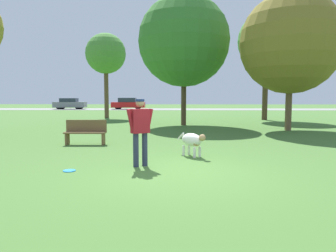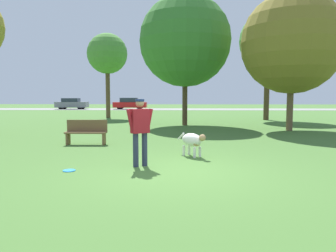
{
  "view_description": "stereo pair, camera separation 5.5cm",
  "coord_description": "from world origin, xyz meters",
  "px_view_note": "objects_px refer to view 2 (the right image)",
  "views": [
    {
      "loc": [
        0.01,
        -7.05,
        1.66
      ],
      "look_at": [
        -0.23,
        1.23,
        0.9
      ],
      "focal_mm": 35.0,
      "sensor_mm": 36.0,
      "label": 1
    },
    {
      "loc": [
        0.06,
        -7.05,
        1.66
      ],
      "look_at": [
        -0.23,
        1.23,
        0.9
      ],
      "focal_mm": 35.0,
      "sensor_mm": 36.0,
      "label": 2
    }
  ],
  "objects_px": {
    "tree_near_right": "(292,43)",
    "dog": "(193,140)",
    "frisbee": "(69,171)",
    "tree_far_right": "(268,41)",
    "tree_mid_center": "(185,41)",
    "parked_car_red": "(130,104)",
    "person": "(140,127)",
    "parked_car_grey": "(72,104)",
    "tree_far_left": "(107,54)",
    "park_bench": "(86,131)"
  },
  "relations": [
    {
      "from": "tree_mid_center",
      "to": "parked_car_red",
      "type": "relative_size",
      "value": 1.74
    },
    {
      "from": "tree_mid_center",
      "to": "tree_far_left",
      "type": "xyz_separation_m",
      "value": [
        -5.76,
        6.13,
        0.07
      ]
    },
    {
      "from": "tree_near_right",
      "to": "tree_mid_center",
      "type": "height_order",
      "value": "tree_mid_center"
    },
    {
      "from": "frisbee",
      "to": "tree_near_right",
      "type": "xyz_separation_m",
      "value": [
        7.78,
        8.92,
        4.16
      ]
    },
    {
      "from": "tree_far_left",
      "to": "parked_car_grey",
      "type": "xyz_separation_m",
      "value": [
        -8.36,
        16.7,
        -4.12
      ]
    },
    {
      "from": "tree_far_left",
      "to": "parked_car_red",
      "type": "xyz_separation_m",
      "value": [
        -0.87,
        16.72,
        -4.11
      ]
    },
    {
      "from": "tree_near_right",
      "to": "tree_far_right",
      "type": "height_order",
      "value": "tree_far_right"
    },
    {
      "from": "tree_far_left",
      "to": "park_bench",
      "type": "xyz_separation_m",
      "value": [
        2.25,
        -13.79,
        -4.37
      ]
    },
    {
      "from": "dog",
      "to": "tree_far_left",
      "type": "height_order",
      "value": "tree_far_left"
    },
    {
      "from": "frisbee",
      "to": "tree_far_right",
      "type": "relative_size",
      "value": 0.04
    },
    {
      "from": "tree_near_right",
      "to": "tree_mid_center",
      "type": "bearing_deg",
      "value": 151.22
    },
    {
      "from": "frisbee",
      "to": "parked_car_grey",
      "type": "distance_m",
      "value": 36.35
    },
    {
      "from": "tree_near_right",
      "to": "tree_far_left",
      "type": "height_order",
      "value": "tree_near_right"
    },
    {
      "from": "person",
      "to": "frisbee",
      "type": "height_order",
      "value": "person"
    },
    {
      "from": "tree_far_left",
      "to": "dog",
      "type": "bearing_deg",
      "value": -69.96
    },
    {
      "from": "tree_far_left",
      "to": "parked_car_red",
      "type": "distance_m",
      "value": 17.23
    },
    {
      "from": "tree_near_right",
      "to": "tree_far_left",
      "type": "bearing_deg",
      "value": 140.5
    },
    {
      "from": "dog",
      "to": "parked_car_grey",
      "type": "distance_m",
      "value": 35.61
    },
    {
      "from": "tree_far_left",
      "to": "parked_car_grey",
      "type": "distance_m",
      "value": 19.12
    },
    {
      "from": "parked_car_grey",
      "to": "parked_car_red",
      "type": "distance_m",
      "value": 7.5
    },
    {
      "from": "tree_far_right",
      "to": "frisbee",
      "type": "bearing_deg",
      "value": -117.98
    },
    {
      "from": "frisbee",
      "to": "tree_near_right",
      "type": "distance_m",
      "value": 12.55
    },
    {
      "from": "frisbee",
      "to": "park_bench",
      "type": "bearing_deg",
      "value": 100.61
    },
    {
      "from": "park_bench",
      "to": "tree_mid_center",
      "type": "bearing_deg",
      "value": 64.18
    },
    {
      "from": "tree_mid_center",
      "to": "tree_near_right",
      "type": "bearing_deg",
      "value": -28.78
    },
    {
      "from": "person",
      "to": "tree_far_left",
      "type": "distance_m",
      "value": 18.28
    },
    {
      "from": "dog",
      "to": "tree_far_left",
      "type": "bearing_deg",
      "value": 160.37
    },
    {
      "from": "person",
      "to": "tree_far_right",
      "type": "relative_size",
      "value": 0.21
    },
    {
      "from": "tree_near_right",
      "to": "parked_car_red",
      "type": "bearing_deg",
      "value": 114.46
    },
    {
      "from": "tree_far_right",
      "to": "park_bench",
      "type": "distance_m",
      "value": 15.95
    },
    {
      "from": "tree_near_right",
      "to": "frisbee",
      "type": "bearing_deg",
      "value": -131.07
    },
    {
      "from": "tree_far_right",
      "to": "tree_far_left",
      "type": "bearing_deg",
      "value": 171.17
    },
    {
      "from": "person",
      "to": "tree_near_right",
      "type": "distance_m",
      "value": 10.95
    },
    {
      "from": "person",
      "to": "dog",
      "type": "bearing_deg",
      "value": 15.46
    },
    {
      "from": "person",
      "to": "dog",
      "type": "xyz_separation_m",
      "value": [
        1.29,
        1.32,
        -0.49
      ]
    },
    {
      "from": "dog",
      "to": "tree_far_left",
      "type": "relative_size",
      "value": 0.14
    },
    {
      "from": "tree_far_right",
      "to": "person",
      "type": "bearing_deg",
      "value": -114.29
    },
    {
      "from": "parked_car_red",
      "to": "parked_car_grey",
      "type": "bearing_deg",
      "value": 179.58
    },
    {
      "from": "tree_mid_center",
      "to": "tree_far_right",
      "type": "height_order",
      "value": "tree_far_right"
    },
    {
      "from": "tree_far_left",
      "to": "park_bench",
      "type": "relative_size",
      "value": 4.53
    },
    {
      "from": "person",
      "to": "park_bench",
      "type": "height_order",
      "value": "person"
    },
    {
      "from": "tree_far_right",
      "to": "park_bench",
      "type": "height_order",
      "value": "tree_far_right"
    },
    {
      "from": "person",
      "to": "parked_car_grey",
      "type": "height_order",
      "value": "person"
    },
    {
      "from": "park_bench",
      "to": "frisbee",
      "type": "bearing_deg",
      "value": -80.58
    },
    {
      "from": "tree_near_right",
      "to": "park_bench",
      "type": "bearing_deg",
      "value": -150.14
    },
    {
      "from": "dog",
      "to": "parked_car_grey",
      "type": "relative_size",
      "value": 0.23
    },
    {
      "from": "dog",
      "to": "frisbee",
      "type": "height_order",
      "value": "dog"
    },
    {
      "from": "person",
      "to": "parked_car_red",
      "type": "height_order",
      "value": "person"
    },
    {
      "from": "tree_near_right",
      "to": "dog",
      "type": "bearing_deg",
      "value": -125.07
    },
    {
      "from": "tree_mid_center",
      "to": "parked_car_grey",
      "type": "bearing_deg",
      "value": 121.75
    }
  ]
}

